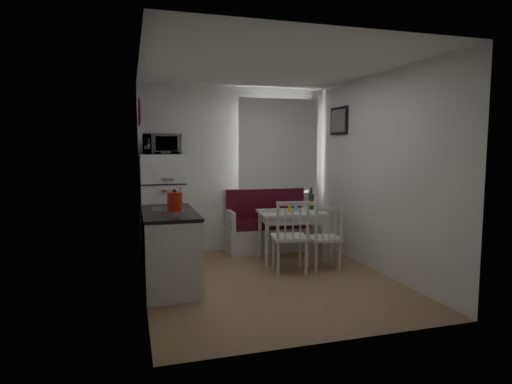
{
  "coord_description": "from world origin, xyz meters",
  "views": [
    {
      "loc": [
        -1.62,
        -4.9,
        1.65
      ],
      "look_at": [
        -0.03,
        0.5,
        1.06
      ],
      "focal_mm": 30.0,
      "sensor_mm": 36.0,
      "label": 1
    }
  ],
  "objects_px": {
    "bench": "(269,230)",
    "fridge": "(163,207)",
    "dining_table": "(292,217)",
    "chair_right": "(327,231)",
    "microwave": "(162,144)",
    "chair_left": "(292,229)",
    "wine_bottle": "(311,198)",
    "kitchen_counter": "(170,248)",
    "kettle": "(175,202)"
  },
  "relations": [
    {
      "from": "bench",
      "to": "fridge",
      "type": "bearing_deg",
      "value": -176.16
    },
    {
      "from": "dining_table",
      "to": "chair_right",
      "type": "xyz_separation_m",
      "value": [
        0.25,
        -0.66,
        -0.1
      ]
    },
    {
      "from": "microwave",
      "to": "chair_right",
      "type": "bearing_deg",
      "value": -29.17
    },
    {
      "from": "chair_left",
      "to": "microwave",
      "type": "xyz_separation_m",
      "value": [
        -1.55,
        1.16,
        1.1
      ]
    },
    {
      "from": "dining_table",
      "to": "chair_left",
      "type": "bearing_deg",
      "value": -103.52
    },
    {
      "from": "dining_table",
      "to": "wine_bottle",
      "type": "distance_m",
      "value": 0.44
    },
    {
      "from": "chair_left",
      "to": "fridge",
      "type": "distance_m",
      "value": 1.97
    },
    {
      "from": "bench",
      "to": "wine_bottle",
      "type": "relative_size",
      "value": 4.13
    },
    {
      "from": "kitchen_counter",
      "to": "chair_right",
      "type": "distance_m",
      "value": 2.08
    },
    {
      "from": "bench",
      "to": "chair_left",
      "type": "distance_m",
      "value": 1.35
    },
    {
      "from": "bench",
      "to": "kettle",
      "type": "relative_size",
      "value": 5.1
    },
    {
      "from": "kitchen_counter",
      "to": "wine_bottle",
      "type": "height_order",
      "value": "kitchen_counter"
    },
    {
      "from": "dining_table",
      "to": "microwave",
      "type": "distance_m",
      "value": 2.15
    },
    {
      "from": "microwave",
      "to": "bench",
      "type": "bearing_deg",
      "value": 5.55
    },
    {
      "from": "chair_left",
      "to": "chair_right",
      "type": "height_order",
      "value": "chair_left"
    },
    {
      "from": "kettle",
      "to": "wine_bottle",
      "type": "distance_m",
      "value": 2.36
    },
    {
      "from": "kitchen_counter",
      "to": "kettle",
      "type": "distance_m",
      "value": 0.62
    },
    {
      "from": "dining_table",
      "to": "fridge",
      "type": "height_order",
      "value": "fridge"
    },
    {
      "from": "bench",
      "to": "wine_bottle",
      "type": "distance_m",
      "value": 0.92
    },
    {
      "from": "bench",
      "to": "fridge",
      "type": "distance_m",
      "value": 1.73
    },
    {
      "from": "kitchen_counter",
      "to": "wine_bottle",
      "type": "distance_m",
      "value": 2.36
    },
    {
      "from": "bench",
      "to": "chair_left",
      "type": "relative_size",
      "value": 2.63
    },
    {
      "from": "kitchen_counter",
      "to": "kettle",
      "type": "bearing_deg",
      "value": -77.2
    },
    {
      "from": "fridge",
      "to": "bench",
      "type": "bearing_deg",
      "value": 3.84
    },
    {
      "from": "kitchen_counter",
      "to": "bench",
      "type": "height_order",
      "value": "kitchen_counter"
    },
    {
      "from": "kitchen_counter",
      "to": "chair_left",
      "type": "distance_m",
      "value": 1.58
    },
    {
      "from": "microwave",
      "to": "wine_bottle",
      "type": "bearing_deg",
      "value": -10.18
    },
    {
      "from": "kitchen_counter",
      "to": "microwave",
      "type": "height_order",
      "value": "microwave"
    },
    {
      "from": "fridge",
      "to": "wine_bottle",
      "type": "height_order",
      "value": "fridge"
    },
    {
      "from": "bench",
      "to": "fridge",
      "type": "xyz_separation_m",
      "value": [
        -1.66,
        -0.11,
        0.45
      ]
    },
    {
      "from": "kettle",
      "to": "fridge",
      "type": "bearing_deg",
      "value": 91.18
    },
    {
      "from": "dining_table",
      "to": "chair_left",
      "type": "relative_size",
      "value": 1.99
    },
    {
      "from": "bench",
      "to": "dining_table",
      "type": "relative_size",
      "value": 1.32
    },
    {
      "from": "bench",
      "to": "chair_right",
      "type": "relative_size",
      "value": 2.92
    },
    {
      "from": "chair_left",
      "to": "kettle",
      "type": "xyz_separation_m",
      "value": [
        -1.52,
        -0.26,
        0.44
      ]
    },
    {
      "from": "dining_table",
      "to": "kettle",
      "type": "xyz_separation_m",
      "value": [
        -1.77,
        -0.93,
        0.4
      ]
    },
    {
      "from": "chair_right",
      "to": "kitchen_counter",
      "type": "bearing_deg",
      "value": -173.75
    },
    {
      "from": "fridge",
      "to": "wine_bottle",
      "type": "bearing_deg",
      "value": -11.46
    },
    {
      "from": "fridge",
      "to": "chair_left",
      "type": "bearing_deg",
      "value": -37.82
    },
    {
      "from": "dining_table",
      "to": "wine_bottle",
      "type": "height_order",
      "value": "wine_bottle"
    },
    {
      "from": "bench",
      "to": "microwave",
      "type": "xyz_separation_m",
      "value": [
        -1.66,
        -0.16,
        1.37
      ]
    },
    {
      "from": "bench",
      "to": "microwave",
      "type": "distance_m",
      "value": 2.16
    },
    {
      "from": "bench",
      "to": "dining_table",
      "type": "height_order",
      "value": "bench"
    },
    {
      "from": "kitchen_counter",
      "to": "microwave",
      "type": "bearing_deg",
      "value": 89.06
    },
    {
      "from": "dining_table",
      "to": "microwave",
      "type": "relative_size",
      "value": 1.97
    },
    {
      "from": "fridge",
      "to": "microwave",
      "type": "xyz_separation_m",
      "value": [
        0.0,
        -0.05,
        0.92
      ]
    },
    {
      "from": "fridge",
      "to": "dining_table",
      "type": "bearing_deg",
      "value": -16.57
    },
    {
      "from": "chair_right",
      "to": "fridge",
      "type": "bearing_deg",
      "value": 154.7
    },
    {
      "from": "bench",
      "to": "chair_left",
      "type": "height_order",
      "value": "bench"
    },
    {
      "from": "kitchen_counter",
      "to": "chair_right",
      "type": "xyz_separation_m",
      "value": [
        2.07,
        0.05,
        0.08
      ]
    }
  ]
}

